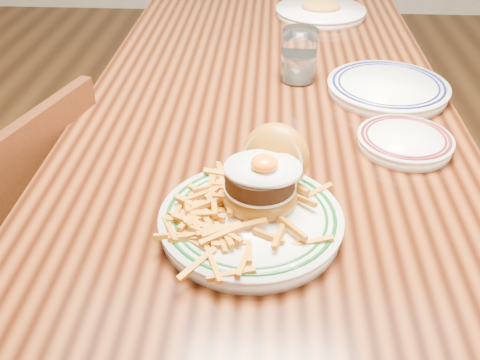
# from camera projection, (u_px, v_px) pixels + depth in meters

# --- Properties ---
(floor) EXTENTS (6.00, 6.00, 0.00)m
(floor) POSITION_uv_depth(u_px,v_px,m) (261.00, 305.00, 1.71)
(floor) COLOR black
(floor) RESTS_ON ground
(table) EXTENTS (0.85, 1.60, 0.75)m
(table) POSITION_uv_depth(u_px,v_px,m) (267.00, 124.00, 1.33)
(table) COLOR black
(table) RESTS_ON floor
(chair_left) EXTENTS (0.47, 0.47, 0.82)m
(chair_left) POSITION_uv_depth(u_px,v_px,m) (30.00, 246.00, 1.29)
(chair_left) COLOR #421C0D
(chair_left) RESTS_ON floor
(main_plate) EXTENTS (0.29, 0.31, 0.14)m
(main_plate) POSITION_uv_depth(u_px,v_px,m) (255.00, 204.00, 0.85)
(main_plate) COLOR white
(main_plate) RESTS_ON table
(side_plate) EXTENTS (0.19, 0.19, 0.03)m
(side_plate) POSITION_uv_depth(u_px,v_px,m) (405.00, 141.00, 1.06)
(side_plate) COLOR white
(side_plate) RESTS_ON table
(rear_plate) EXTENTS (0.28, 0.28, 0.03)m
(rear_plate) POSITION_uv_depth(u_px,v_px,m) (388.00, 87.00, 1.26)
(rear_plate) COLOR white
(rear_plate) RESTS_ON table
(water_glass) EXTENTS (0.09, 0.09, 0.13)m
(water_glass) POSITION_uv_depth(u_px,v_px,m) (299.00, 59.00, 1.30)
(water_glass) COLOR white
(water_glass) RESTS_ON table
(far_plate) EXTENTS (0.29, 0.29, 0.05)m
(far_plate) POSITION_uv_depth(u_px,v_px,m) (321.00, 11.00, 1.73)
(far_plate) COLOR white
(far_plate) RESTS_ON table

